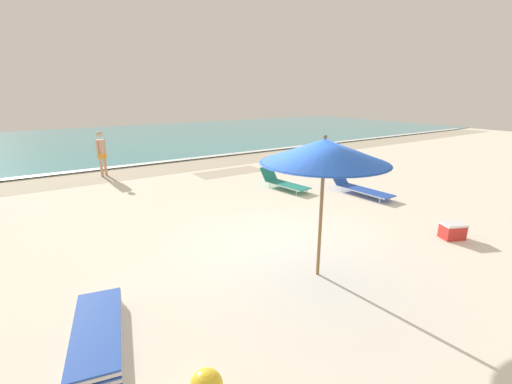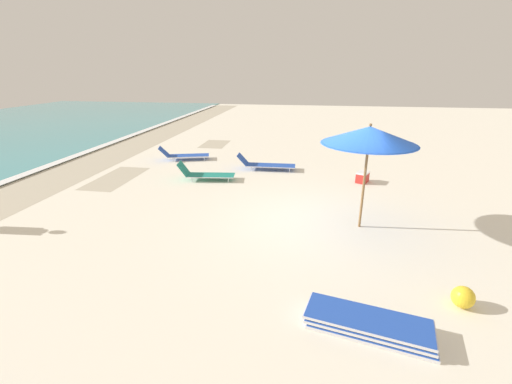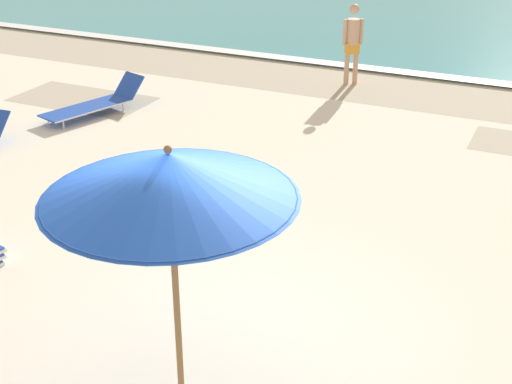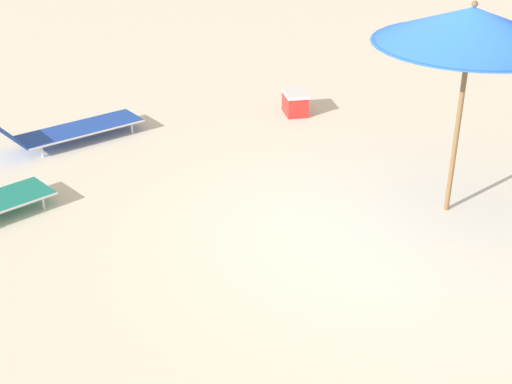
{
  "view_description": "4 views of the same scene",
  "coord_description": "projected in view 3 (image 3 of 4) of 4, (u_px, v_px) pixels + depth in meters",
  "views": [
    {
      "loc": [
        -4.14,
        -4.98,
        3.23
      ],
      "look_at": [
        0.47,
        1.9,
        0.8
      ],
      "focal_mm": 24.0,
      "sensor_mm": 36.0,
      "label": 1
    },
    {
      "loc": [
        -8.11,
        0.39,
        3.71
      ],
      "look_at": [
        -0.15,
        1.66,
        0.8
      ],
      "focal_mm": 24.0,
      "sensor_mm": 36.0,
      "label": 2
    },
    {
      "loc": [
        2.81,
        -5.45,
        4.67
      ],
      "look_at": [
        -0.47,
        1.6,
        0.96
      ],
      "focal_mm": 50.0,
      "sensor_mm": 36.0,
      "label": 3
    },
    {
      "loc": [
        -4.98,
        5.49,
        4.23
      ],
      "look_at": [
        0.44,
        1.6,
        0.79
      ],
      "focal_mm": 50.0,
      "sensor_mm": 36.0,
      "label": 4
    }
  ],
  "objects": [
    {
      "name": "ground_plane",
      "position": [
        233.0,
        347.0,
        7.58
      ],
      "size": [
        60.0,
        60.0,
        0.16
      ],
      "color": "silver"
    },
    {
      "name": "ocean_water",
      "position": [
        501.0,
        5.0,
        24.13
      ],
      "size": [
        60.0,
        19.55,
        0.07
      ],
      "color": "teal",
      "rests_on": "ground_plane"
    },
    {
      "name": "beach_umbrella",
      "position": [
        169.0,
        177.0,
        5.82
      ],
      "size": [
        2.18,
        2.18,
        2.55
      ],
      "color": "olive",
      "rests_on": "ground_plane"
    },
    {
      "name": "sun_lounger_near_water_right",
      "position": [
        95.0,
        103.0,
        14.03
      ],
      "size": [
        1.23,
        2.26,
        0.6
      ],
      "rotation": [
        0.0,
        0.0,
        -0.31
      ],
      "color": "blue",
      "rests_on": "ground_plane"
    },
    {
      "name": "beachgoer_wading_adult",
      "position": [
        353.0,
        40.0,
        15.49
      ],
      "size": [
        0.39,
        0.32,
        1.76
      ],
      "rotation": [
        0.0,
        0.0,
        0.6
      ],
      "color": "tan",
      "rests_on": "ground_plane"
    }
  ]
}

